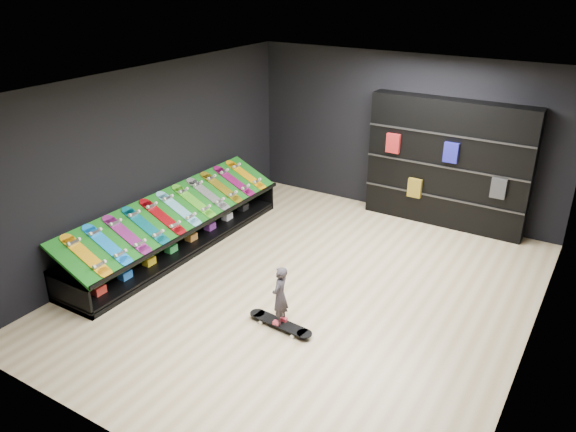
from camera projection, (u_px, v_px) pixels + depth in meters
The scene contains 22 objects.
floor at pixel (310, 289), 8.33m from camera, with size 6.00×7.00×0.01m, color beige.
ceiling at pixel (313, 86), 7.10m from camera, with size 6.00×7.00×0.01m, color white.
wall_back at pixel (404, 135), 10.43m from camera, with size 6.00×0.02×3.00m, color black.
wall_front at pixel (118, 322), 4.99m from camera, with size 6.00×0.02×3.00m, color black.
wall_left at pixel (151, 160), 9.15m from camera, with size 0.02×7.00×3.00m, color black.
wall_right at pixel (545, 248), 6.28m from camera, with size 0.02×7.00×3.00m, color black.
display_rack at pixel (178, 235), 9.44m from camera, with size 0.90×4.50×0.50m, color black, non-canonical shape.
turf_ramp at pixel (178, 210), 9.23m from camera, with size 1.00×4.50×0.04m, color #0E580F.
back_shelving at pixel (447, 164), 9.99m from camera, with size 2.89×0.34×2.31m, color black.
floor_skateboard at pixel (280, 325), 7.42m from camera, with size 0.98×0.22×0.09m, color black, non-canonical shape.
child at pixel (280, 306), 7.30m from camera, with size 0.19×0.13×0.50m, color black.
display_board_0 at pixel (86, 255), 7.74m from camera, with size 0.98×0.22×0.09m, color orange, non-canonical shape.
display_board_1 at pixel (107, 245), 8.03m from camera, with size 0.98×0.22×0.09m, color blue, non-canonical shape.
display_board_2 at pixel (127, 235), 8.33m from camera, with size 0.98×0.22×0.09m, color #2626BF, non-canonical shape.
display_board_3 at pixel (145, 226), 8.62m from camera, with size 0.98×0.22×0.09m, color #0C8C99, non-canonical shape.
display_board_4 at pixel (163, 217), 8.92m from camera, with size 0.98×0.22×0.09m, color red, non-canonical shape.
display_board_5 at pixel (179, 209), 9.21m from camera, with size 0.98×0.22×0.09m, color #0CB2E5, non-canonical shape.
display_board_6 at pixel (194, 201), 9.51m from camera, with size 0.98×0.22×0.09m, color green, non-canonical shape.
display_board_7 at pixel (208, 194), 9.80m from camera, with size 0.98×0.22×0.09m, color black, non-canonical shape.
display_board_8 at pixel (221, 187), 10.10m from camera, with size 0.98×0.22×0.09m, color yellow, non-canonical shape.
display_board_9 at pixel (234, 181), 10.39m from camera, with size 0.98×0.22×0.09m, color #E5198C, non-canonical shape.
display_board_10 at pixel (246, 175), 10.69m from camera, with size 0.98×0.22×0.09m, color yellow, non-canonical shape.
Camera 1 is at (3.47, -6.26, 4.40)m, focal length 35.00 mm.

